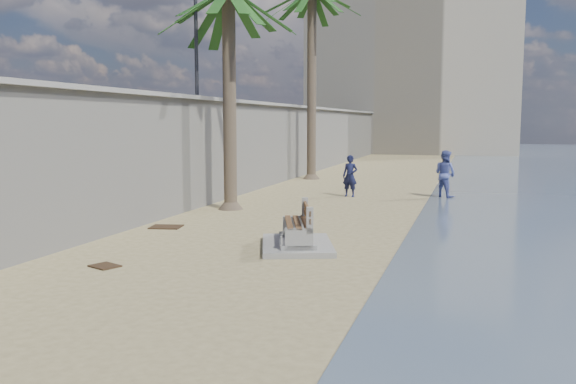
{
  "coord_description": "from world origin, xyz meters",
  "views": [
    {
      "loc": [
        3.52,
        -6.15,
        2.79
      ],
      "look_at": [
        -0.5,
        7.0,
        1.2
      ],
      "focal_mm": 38.0,
      "sensor_mm": 36.0,
      "label": 1
    }
  ],
  "objects": [
    {
      "name": "ground_plane",
      "position": [
        0.0,
        0.0,
        0.0
      ],
      "size": [
        140.0,
        140.0,
        0.0
      ],
      "primitive_type": "plane",
      "color": "#9A895E"
    },
    {
      "name": "seawall",
      "position": [
        -5.2,
        20.0,
        1.75
      ],
      "size": [
        0.45,
        70.0,
        3.5
      ],
      "primitive_type": "cube",
      "color": "gray",
      "rests_on": "ground_plane"
    },
    {
      "name": "end_building",
      "position": [
        -2.0,
        52.0,
        7.0
      ],
      "size": [
        18.0,
        12.0,
        14.0
      ],
      "primitive_type": "cube",
      "color": "#B7AA93",
      "rests_on": "ground_plane"
    },
    {
      "name": "debris_c",
      "position": [
        -4.24,
        8.15,
        0.01
      ],
      "size": [
        0.91,
        0.78,
        0.03
      ],
      "primitive_type": "cube",
      "rotation": [
        0.0,
        0.0,
        3.33
      ],
      "color": "#382616",
      "rests_on": "ground_plane"
    },
    {
      "name": "person_a",
      "position": [
        -0.88,
        16.15,
        0.89
      ],
      "size": [
        0.71,
        0.53,
        1.79
      ],
      "primitive_type": "imported",
      "rotation": [
        0.0,
        0.0,
        -0.16
      ],
      "color": "#141737",
      "rests_on": "ground_plane"
    },
    {
      "name": "wall_cap",
      "position": [
        -5.2,
        20.0,
        3.55
      ],
      "size": [
        0.8,
        70.0,
        0.12
      ],
      "primitive_type": "cube",
      "color": "gray",
      "rests_on": "seawall"
    },
    {
      "name": "bench_far",
      "position": [
        -0.18,
        6.63,
        0.41
      ],
      "size": [
        2.16,
        2.6,
        0.93
      ],
      "color": "gray",
      "rests_on": "ground_plane"
    },
    {
      "name": "person_b",
      "position": [
        2.52,
        17.01,
        0.97
      ],
      "size": [
        1.18,
        1.13,
        1.93
      ],
      "primitive_type": "imported",
      "rotation": [
        0.0,
        0.0,
        2.51
      ],
      "color": "#4F5AA4",
      "rests_on": "ground_plane"
    },
    {
      "name": "debris_d",
      "position": [
        -3.24,
        3.84,
        0.01
      ],
      "size": [
        0.66,
        0.6,
        0.03
      ],
      "primitive_type": "cube",
      "rotation": [
        0.0,
        0.0,
        2.75
      ],
      "color": "#382616",
      "rests_on": "ground_plane"
    }
  ]
}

